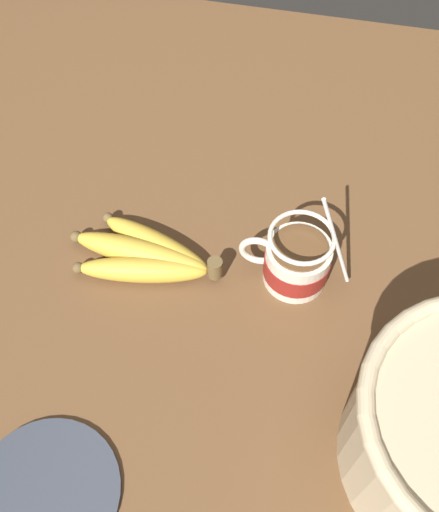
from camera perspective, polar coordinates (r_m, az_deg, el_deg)
name	(u,v)px	position (r cm, az deg, el deg)	size (l,w,h in cm)	color
table	(226,271)	(79.22, 0.70, -1.53)	(120.56, 120.56, 3.48)	brown
coffee_mug	(296,264)	(73.91, 7.61, -0.84)	(14.83, 8.61, 16.75)	beige
banana_bunch	(146,255)	(77.07, -7.34, 0.11)	(21.68, 12.20, 4.22)	brown
small_plate	(45,493)	(68.64, -17.02, -21.75)	(16.21, 16.21, 0.60)	#333842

